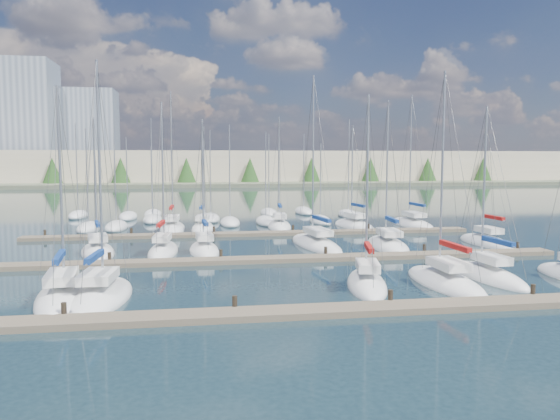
{
  "coord_description": "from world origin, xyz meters",
  "views": [
    {
      "loc": [
        -5.87,
        -23.35,
        7.53
      ],
      "look_at": [
        0.0,
        14.0,
        4.0
      ],
      "focal_mm": 35.0,
      "sensor_mm": 36.0,
      "label": 1
    }
  ],
  "objects": [
    {
      "name": "sailboat_i",
      "position": [
        -8.42,
        20.7,
        0.19
      ],
      "size": [
        2.79,
        7.87,
        12.79
      ],
      "rotation": [
        0.0,
        0.0,
        -0.08
      ],
      "color": "white",
      "rests_on": "ground"
    },
    {
      "name": "sailboat_o",
      "position": [
        -5.04,
        34.9,
        0.2
      ],
      "size": [
        3.06,
        6.66,
        12.36
      ],
      "rotation": [
        0.0,
        0.0,
        -0.11
      ],
      "color": "white",
      "rests_on": "ground"
    },
    {
      "name": "dock_mid",
      "position": [
        0.0,
        16.01,
        0.15
      ],
      "size": [
        44.0,
        1.93,
        1.1
      ],
      "color": "#6B5E4C",
      "rests_on": "ground"
    },
    {
      "name": "distant_boats",
      "position": [
        -4.34,
        43.76,
        0.29
      ],
      "size": [
        36.93,
        20.75,
        13.3
      ],
      "color": "#9EA0A5",
      "rests_on": "ground"
    },
    {
      "name": "dock_far",
      "position": [
        0.0,
        30.01,
        0.15
      ],
      "size": [
        44.0,
        1.93,
        1.1
      ],
      "color": "#6B5E4C",
      "rests_on": "ground"
    },
    {
      "name": "sailboat_j",
      "position": [
        -5.15,
        20.68,
        0.19
      ],
      "size": [
        2.82,
        6.77,
        11.46
      ],
      "rotation": [
        0.0,
        0.0,
        0.08
      ],
      "color": "white",
      "rests_on": "ground"
    },
    {
      "name": "sailboat_l",
      "position": [
        10.42,
        20.82,
        0.17
      ],
      "size": [
        3.71,
        9.03,
        13.26
      ],
      "rotation": [
        0.0,
        0.0,
        -0.1
      ],
      "color": "white",
      "rests_on": "ground"
    },
    {
      "name": "sailboat_c",
      "position": [
        -10.96,
        6.61,
        0.18
      ],
      "size": [
        3.56,
        8.3,
        13.53
      ],
      "rotation": [
        0.0,
        0.0,
        -0.07
      ],
      "color": "white",
      "rests_on": "ground"
    },
    {
      "name": "shoreline",
      "position": [
        -13.29,
        149.77,
        7.44
      ],
      "size": [
        400.0,
        60.0,
        38.0
      ],
      "color": "#666B51",
      "rests_on": "ground"
    },
    {
      "name": "sailboat_k",
      "position": [
        4.5,
        22.5,
        0.18
      ],
      "size": [
        3.99,
        10.66,
        15.47
      ],
      "rotation": [
        0.0,
        0.0,
        0.11
      ],
      "color": "white",
      "rests_on": "ground"
    },
    {
      "name": "sailboat_q",
      "position": [
        11.64,
        34.93,
        0.17
      ],
      "size": [
        3.98,
        8.59,
        12.03
      ],
      "rotation": [
        0.0,
        0.0,
        0.13
      ],
      "color": "white",
      "rests_on": "ground"
    },
    {
      "name": "ground",
      "position": [
        0.0,
        60.0,
        0.0
      ],
      "size": [
        400.0,
        400.0,
        0.0
      ],
      "primitive_type": "plane",
      "color": "#1B2E36",
      "rests_on": "ground"
    },
    {
      "name": "sailboat_m",
      "position": [
        19.6,
        21.05,
        0.18
      ],
      "size": [
        2.73,
        7.84,
        11.01
      ],
      "rotation": [
        0.0,
        0.0,
        0.04
      ],
      "color": "white",
      "rests_on": "ground"
    },
    {
      "name": "sailboat_b",
      "position": [
        -12.93,
        6.85,
        0.17
      ],
      "size": [
        3.77,
        9.1,
        12.18
      ],
      "rotation": [
        0.0,
        0.0,
        0.12
      ],
      "color": "white",
      "rests_on": "ground"
    },
    {
      "name": "sailboat_r",
      "position": [
        18.49,
        35.03,
        0.19
      ],
      "size": [
        3.18,
        9.75,
        15.52
      ],
      "rotation": [
        0.0,
        0.0,
        0.04
      ],
      "color": "white",
      "rests_on": "ground"
    },
    {
      "name": "sailboat_h",
      "position": [
        -13.56,
        21.33,
        0.18
      ],
      "size": [
        4.0,
        7.13,
        11.61
      ],
      "rotation": [
        0.0,
        0.0,
        0.22
      ],
      "color": "white",
      "rests_on": "ground"
    },
    {
      "name": "dock_near",
      "position": [
        0.0,
        2.01,
        0.15
      ],
      "size": [
        44.0,
        1.93,
        1.1
      ],
      "color": "#6B5E4C",
      "rests_on": "ground"
    },
    {
      "name": "sailboat_n",
      "position": [
        -8.24,
        35.38,
        0.2
      ],
      "size": [
        2.84,
        8.69,
        15.41
      ],
      "rotation": [
        0.0,
        0.0,
        -0.03
      ],
      "color": "white",
      "rests_on": "ground"
    },
    {
      "name": "sailboat_f",
      "position": [
        12.38,
        8.19,
        0.18
      ],
      "size": [
        2.68,
        8.1,
        11.62
      ],
      "rotation": [
        0.0,
        0.0,
        0.06
      ],
      "color": "white",
      "rests_on": "ground"
    },
    {
      "name": "sailboat_e",
      "position": [
        8.91,
        6.91,
        0.18
      ],
      "size": [
        2.98,
        8.58,
        13.5
      ],
      "rotation": [
        0.0,
        0.0,
        0.03
      ],
      "color": "white",
      "rests_on": "ground"
    },
    {
      "name": "sailboat_p",
      "position": [
        3.33,
        35.66,
        0.19
      ],
      "size": [
        3.18,
        7.72,
        12.9
      ],
      "rotation": [
        0.0,
        0.0,
        -0.09
      ],
      "color": "white",
      "rests_on": "ground"
    },
    {
      "name": "sailboat_d",
      "position": [
        4.11,
        7.11,
        0.19
      ],
      "size": [
        3.73,
        7.53,
        12.05
      ],
      "rotation": [
        0.0,
        0.0,
        -0.21
      ],
      "color": "white",
      "rests_on": "ground"
    }
  ]
}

